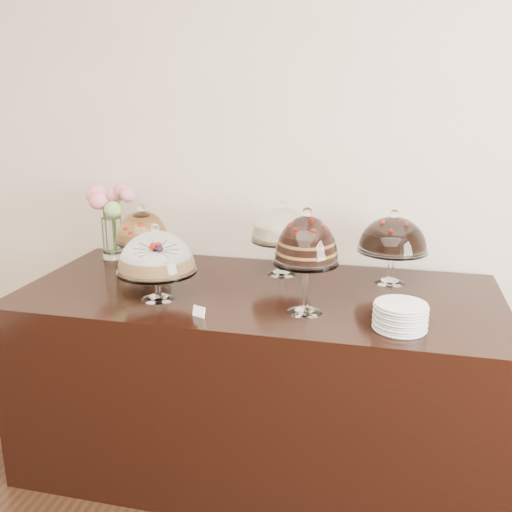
% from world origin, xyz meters
% --- Properties ---
extents(wall_back, '(5.00, 0.04, 3.00)m').
position_xyz_m(wall_back, '(0.00, 3.00, 1.50)').
color(wall_back, beige).
rests_on(wall_back, ground).
extents(display_counter, '(2.20, 1.00, 0.90)m').
position_xyz_m(display_counter, '(-0.20, 2.45, 0.45)').
color(display_counter, black).
rests_on(display_counter, ground).
extents(cake_stand_sugar_sponge, '(0.35, 0.35, 0.34)m').
position_xyz_m(cake_stand_sugar_sponge, '(-0.61, 2.23, 1.10)').
color(cake_stand_sugar_sponge, white).
rests_on(cake_stand_sugar_sponge, display_counter).
extents(cake_stand_choco_layer, '(0.27, 0.27, 0.45)m').
position_xyz_m(cake_stand_choco_layer, '(0.05, 2.23, 1.19)').
color(cake_stand_choco_layer, white).
rests_on(cake_stand_choco_layer, display_counter).
extents(cake_stand_cheesecake, '(0.31, 0.31, 0.38)m').
position_xyz_m(cake_stand_cheesecake, '(-0.14, 2.72, 1.14)').
color(cake_stand_cheesecake, white).
rests_on(cake_stand_cheesecake, display_counter).
extents(cake_stand_dark_choco, '(0.33, 0.33, 0.36)m').
position_xyz_m(cake_stand_dark_choco, '(0.40, 2.71, 1.13)').
color(cake_stand_dark_choco, white).
rests_on(cake_stand_dark_choco, display_counter).
extents(cake_stand_fruit_tart, '(0.27, 0.27, 0.34)m').
position_xyz_m(cake_stand_fruit_tart, '(-0.87, 2.67, 1.10)').
color(cake_stand_fruit_tart, white).
rests_on(cake_stand_fruit_tart, display_counter).
extents(flower_vase, '(0.28, 0.26, 0.41)m').
position_xyz_m(flower_vase, '(-1.11, 2.79, 1.17)').
color(flower_vase, white).
rests_on(flower_vase, display_counter).
extents(plate_stack, '(0.20, 0.20, 0.10)m').
position_xyz_m(plate_stack, '(0.44, 2.14, 0.95)').
color(plate_stack, silver).
rests_on(plate_stack, display_counter).
extents(price_card_left, '(0.06, 0.04, 0.04)m').
position_xyz_m(price_card_left, '(-0.36, 2.08, 0.92)').
color(price_card_left, white).
rests_on(price_card_left, display_counter).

